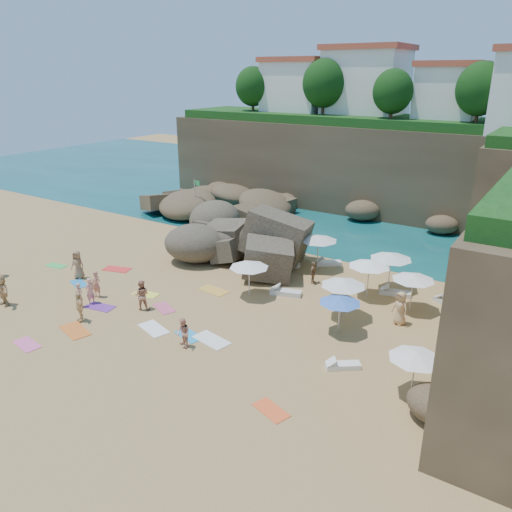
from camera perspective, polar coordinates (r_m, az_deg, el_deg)
The scene contains 51 objects.
ground at distance 30.22m, azimuth -6.31°, elevation -4.50°, with size 120.00×120.00×0.00m, color tan.
seawater at distance 55.47m, azimuth 13.67°, elevation 6.60°, with size 120.00×120.00×0.00m, color #0C4751.
cliff_back at distance 49.40m, azimuth 14.24°, elevation 9.66°, with size 44.00×8.00×8.00m, color brown.
rock_promontory at distance 48.50m, azimuth -4.54°, elevation 5.17°, with size 12.00×7.00×2.00m, color brown, non-canonical shape.
clifftop_buildings at distance 49.11m, azimuth 16.43°, elevation 17.94°, with size 28.48×9.48×7.00m.
clifftop_trees at distance 42.59m, azimuth 16.21°, elevation 17.73°, with size 35.60×23.82×4.40m.
marina_masts at distance 62.16m, azimuth -0.77°, elevation 11.42°, with size 3.10×0.10×6.00m.
rock_outcrop at distance 36.24m, azimuth -2.38°, elevation -0.08°, with size 8.96×6.72×3.58m, color brown, non-canonical shape.
flag_pole at distance 45.19m, azimuth -6.89°, elevation 7.03°, with size 0.71×0.20×3.67m.
parasol_0 at distance 33.50m, azimuth 7.14°, elevation 2.09°, with size 2.57×2.57×2.43m.
parasol_1 at distance 35.19m, azimuth 3.34°, elevation 3.19°, with size 2.62×2.62×2.48m.
parasol_2 at distance 28.76m, azimuth 17.56°, elevation -2.29°, with size 2.34×2.34×2.22m.
parasol_3 at distance 31.37m, azimuth 25.03°, elevation -1.61°, with size 2.23×2.23×2.11m.
parasol_4 at distance 29.80m, azimuth 12.84°, elevation -0.83°, with size 2.46×2.46×2.32m.
parasol_5 at distance 29.16m, azimuth -0.80°, elevation -0.99°, with size 2.33×2.33×2.21m.
parasol_6 at distance 32.71m, azimuth 1.79°, elevation 0.81°, with size 1.96×1.96×1.86m.
parasol_7 at distance 31.11m, azimuth 15.19°, elevation 0.01°, with size 2.54×2.54×2.40m.
parasol_8 at distance 26.97m, azimuth 9.96°, elevation -3.00°, with size 2.41×2.41×2.28m.
parasol_10 at distance 25.50m, azimuth 9.58°, elevation -4.96°, with size 2.14×2.14×2.03m.
parasol_11 at distance 21.44m, azimuth 17.80°, elevation -10.73°, with size 2.21×2.21×2.09m.
lounger_0 at distance 30.13m, azimuth 3.44°, elevation -4.19°, with size 1.88×0.63×0.29m, color silver.
lounger_1 at distance 34.52m, azimuth 3.69°, elevation -0.95°, with size 1.60×0.53×0.25m, color white.
lounger_2 at distance 34.98m, azimuth 8.30°, elevation -0.81°, with size 1.76×0.59×0.27m, color white.
lounger_3 at distance 31.19m, azimuth 15.65°, elevation -4.07°, with size 1.82×0.61×0.28m, color silver.
lounger_4 at distance 30.84m, azimuth 21.16°, elevation -5.04°, with size 1.74×0.58×0.27m, color white.
lounger_5 at distance 23.46m, azimuth 9.91°, elevation -12.24°, with size 1.56×0.52×0.24m, color white.
towel_0 at distance 33.58m, azimuth -19.56°, elevation -2.98°, with size 1.50×0.75×0.03m, color #2485C3.
towel_1 at distance 27.38m, azimuth -24.70°, elevation -9.15°, with size 1.58×0.79×0.03m, color #E65999.
towel_2 at distance 27.78m, azimuth -19.97°, elevation -8.00°, with size 1.95×0.97×0.03m, color orange.
towel_3 at distance 37.17m, azimuth -21.87°, elevation -1.04°, with size 1.49×0.74×0.03m, color green.
towel_4 at distance 30.93m, azimuth -12.49°, elevation -4.26°, with size 1.59×0.79×0.03m, color #F6ED40.
towel_5 at distance 25.39m, azimuth -5.10°, elevation -9.54°, with size 1.95×0.98×0.03m, color white.
towel_6 at distance 29.96m, azimuth -17.41°, elevation -5.57°, with size 1.71×0.86×0.03m, color #6C2E96.
towel_7 at distance 35.19m, azimuth -15.62°, elevation -1.46°, with size 1.85×0.92×0.03m, color red.
towel_8 at distance 25.93m, azimuth -7.66°, elevation -8.98°, with size 1.57×0.79×0.03m, color #279DD3.
towel_9 at distance 28.96m, azimuth -10.47°, elevation -5.86°, with size 1.59×0.80×0.03m, color #D35273.
towel_10 at distance 20.72m, azimuth 1.73°, elevation -17.20°, with size 1.56×0.78×0.03m, color #FF5928.
towel_12 at distance 30.78m, azimuth -4.84°, elevation -3.94°, with size 1.85×0.93×0.03m, color gold.
towel_13 at distance 26.86m, azimuth -11.61°, elevation -8.13°, with size 1.84×0.92×0.03m, color white.
person_stand_0 at distance 30.04m, azimuth -19.57°, elevation -4.27°, with size 0.53×0.35×1.45m, color tan.
person_stand_1 at distance 28.72m, azimuth -12.94°, elevation -4.36°, with size 0.86×0.67×1.76m, color tan.
person_stand_2 at distance 37.27m, azimuth -3.70°, elevation 1.85°, with size 1.08×0.45×1.67m, color #F8BF8D.
person_stand_3 at distance 31.66m, azimuth 6.57°, elevation -1.91°, with size 0.85×0.35×1.44m, color #8B6645.
person_stand_4 at distance 27.48m, azimuth 16.17°, elevation -5.74°, with size 0.91×0.49×1.85m, color tan.
person_stand_5 at distance 37.44m, azimuth 1.00°, elevation 2.12°, with size 1.72×0.50×1.86m, color #B7715B.
person_stand_6 at distance 30.25m, azimuth -18.45°, elevation -3.80°, with size 0.58×0.38×1.60m, color #F09F88.
person_lie_1 at distance 28.61m, azimuth -19.40°, elevation -6.68°, with size 0.95×1.61×0.39m, color #EDC487.
person_lie_2 at distance 34.35m, azimuth -19.57°, elevation -2.03°, with size 0.90×1.85×0.49m, color #936B49.
person_lie_3 at distance 32.18m, azimuth -26.82°, elevation -4.64°, with size 1.69×1.82×0.49m, color tan.
person_lie_4 at distance 31.21m, azimuth -17.66°, elevation -4.17°, with size 0.59×1.61×0.38m, color tan.
person_lie_5 at distance 24.81m, azimuth -8.25°, elevation -9.74°, with size 0.73×1.51×0.57m, color tan.
Camera 1 is at (17.62, -21.06, 12.63)m, focal length 35.00 mm.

